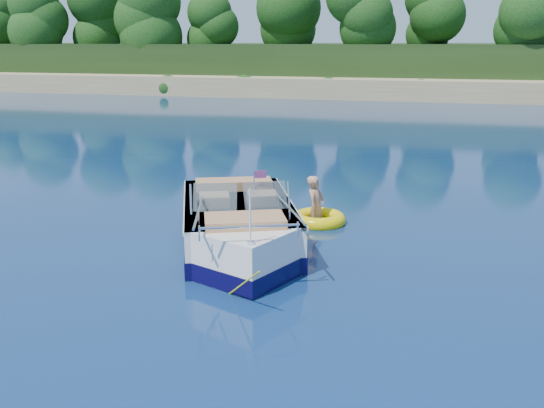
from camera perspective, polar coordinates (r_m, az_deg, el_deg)
name	(u,v)px	position (r m, az deg, el deg)	size (l,w,h in m)	color
ground	(394,271)	(11.79, 11.43, -6.17)	(160.00, 160.00, 0.00)	#0A224A
shoreline	(433,70)	(74.85, 14.96, 12.07)	(170.00, 59.00, 6.00)	#907453
treeline	(435,24)	(52.04, 15.08, 16.02)	(150.00, 7.12, 8.19)	#321B10
motorboat	(239,230)	(12.66, -3.09, -2.44)	(3.78, 5.98, 2.12)	white
tow_tube	(318,219)	(14.55, 4.40, -1.44)	(1.73, 1.73, 0.35)	yellow
boy	(316,222)	(14.67, 4.17, -1.67)	(0.57, 0.38, 1.57)	tan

